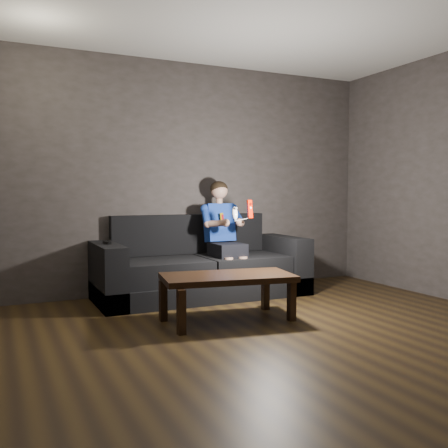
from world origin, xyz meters
TOP-DOWN VIEW (x-y plane):
  - floor at (0.00, 0.00)m, footprint 5.00×5.00m
  - back_wall at (0.00, 2.50)m, footprint 5.00×0.04m
  - sofa at (0.12, 2.13)m, footprint 2.36×1.02m
  - child at (0.39, 2.07)m, footprint 0.49×0.60m
  - wii_remote_red at (0.48, 1.60)m, footprint 0.05×0.08m
  - nunchuk_white at (0.30, 1.61)m, footprint 0.07×0.10m
  - wii_remote_black at (-0.95, 2.04)m, footprint 0.06×0.16m
  - coffee_table at (-0.08, 0.98)m, footprint 1.26×0.77m

SIDE VIEW (x-z plane):
  - floor at x=0.00m, z-range 0.00..0.00m
  - sofa at x=0.12m, z-range -0.16..0.75m
  - coffee_table at x=-0.08m, z-range 0.16..0.59m
  - wii_remote_black at x=-0.95m, z-range 0.64..0.67m
  - child at x=0.39m, z-range 0.17..1.38m
  - nunchuk_white at x=0.30m, z-range 0.88..1.03m
  - wii_remote_red at x=0.48m, z-range 0.90..1.10m
  - back_wall at x=0.00m, z-range 0.00..2.70m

